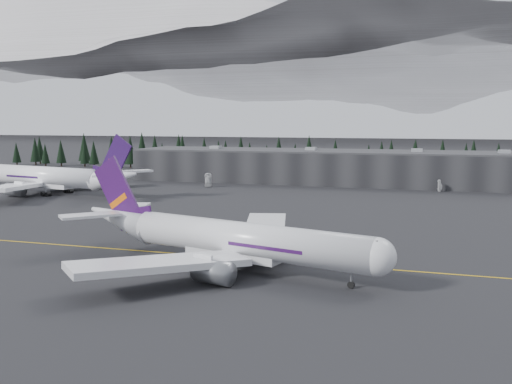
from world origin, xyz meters
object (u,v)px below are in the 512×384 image
(gse_vehicle_a, at_px, (208,185))
(gse_vehicle_b, at_px, (440,190))
(jet_parked, at_px, (54,177))
(terminal, at_px, (336,167))
(jet_main, at_px, (221,237))

(gse_vehicle_a, bearing_deg, gse_vehicle_b, -3.21)
(jet_parked, bearing_deg, gse_vehicle_a, -129.82)
(terminal, distance_m, jet_main, 133.53)
(terminal, relative_size, jet_main, 2.71)
(jet_main, xyz_separation_m, jet_parked, (-85.45, 71.33, 0.67))
(terminal, xyz_separation_m, gse_vehicle_a, (-41.94, -28.34, -5.58))
(jet_main, distance_m, jet_parked, 111.31)
(jet_parked, height_order, gse_vehicle_b, jet_parked)
(jet_parked, bearing_deg, gse_vehicle_b, -149.44)
(terminal, height_order, gse_vehicle_b, terminal)
(jet_main, distance_m, gse_vehicle_b, 121.05)
(terminal, bearing_deg, gse_vehicle_a, -145.95)
(jet_parked, distance_m, gse_vehicle_a, 53.19)
(jet_main, relative_size, gse_vehicle_b, 13.84)
(gse_vehicle_a, bearing_deg, jet_parked, -150.93)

